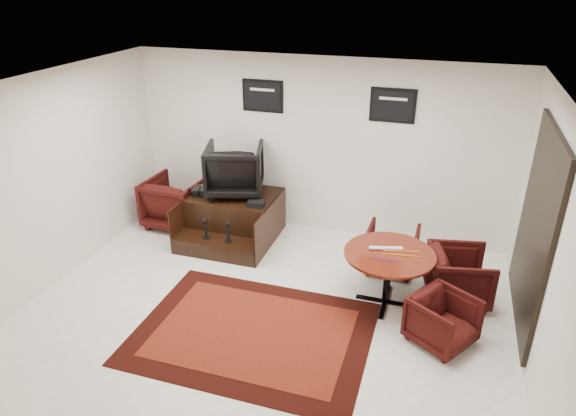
% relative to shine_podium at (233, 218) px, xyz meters
% --- Properties ---
extents(ground, '(6.00, 6.00, 0.00)m').
position_rel_shine_podium_xyz_m(ground, '(1.18, -1.77, -0.33)').
color(ground, white).
rests_on(ground, ground).
extents(room_shell, '(6.02, 5.02, 2.81)m').
position_rel_shine_podium_xyz_m(room_shell, '(1.59, -1.65, 1.46)').
color(room_shell, silver).
rests_on(room_shell, ground).
extents(area_rug, '(2.75, 2.06, 0.01)m').
position_rel_shine_podium_xyz_m(area_rug, '(1.18, -2.18, -0.32)').
color(area_rug, black).
rests_on(area_rug, ground).
extents(shine_podium, '(1.37, 1.41, 0.71)m').
position_rel_shine_podium_xyz_m(shine_podium, '(0.00, 0.00, 0.00)').
color(shine_podium, black).
rests_on(shine_podium, ground).
extents(shine_chair, '(1.05, 1.01, 0.88)m').
position_rel_shine_podium_xyz_m(shine_chair, '(0.00, 0.14, 0.82)').
color(shine_chair, black).
rests_on(shine_chair, shine_podium).
extents(shoes_pair, '(0.29, 0.34, 0.11)m').
position_rel_shine_podium_xyz_m(shoes_pair, '(-0.51, -0.05, 0.43)').
color(shoes_pair, black).
rests_on(shoes_pair, shine_podium).
extents(polish_kit, '(0.25, 0.18, 0.08)m').
position_rel_shine_podium_xyz_m(polish_kit, '(0.48, -0.22, 0.42)').
color(polish_kit, black).
rests_on(polish_kit, shine_podium).
extents(umbrella_black, '(0.33, 0.12, 0.88)m').
position_rel_shine_podium_xyz_m(umbrella_black, '(-0.78, -0.18, 0.11)').
color(umbrella_black, black).
rests_on(umbrella_black, ground).
extents(umbrella_hooked, '(0.30, 0.11, 0.80)m').
position_rel_shine_podium_xyz_m(umbrella_hooked, '(-0.77, 0.07, 0.07)').
color(umbrella_hooked, black).
rests_on(umbrella_hooked, ground).
extents(armchair_side, '(0.93, 0.87, 0.91)m').
position_rel_shine_podium_xyz_m(armchair_side, '(-1.08, 0.11, 0.13)').
color(armchair_side, black).
rests_on(armchair_side, ground).
extents(meeting_table, '(1.13, 1.13, 0.74)m').
position_rel_shine_podium_xyz_m(meeting_table, '(2.59, -1.08, 0.33)').
color(meeting_table, '#421609').
rests_on(meeting_table, ground).
extents(table_chair_back, '(0.71, 0.67, 0.72)m').
position_rel_shine_podium_xyz_m(table_chair_back, '(2.54, -0.23, 0.03)').
color(table_chair_back, black).
rests_on(table_chair_back, ground).
extents(table_chair_window, '(0.84, 0.88, 0.77)m').
position_rel_shine_podium_xyz_m(table_chair_window, '(3.46, -0.72, 0.06)').
color(table_chair_window, black).
rests_on(table_chair_window, ground).
extents(table_chair_corner, '(0.86, 0.87, 0.67)m').
position_rel_shine_podium_xyz_m(table_chair_corner, '(3.30, -1.67, 0.01)').
color(table_chair_corner, black).
rests_on(table_chair_corner, ground).
extents(paper_roll, '(0.42, 0.16, 0.05)m').
position_rel_shine_podium_xyz_m(paper_roll, '(2.53, -1.02, 0.44)').
color(paper_roll, silver).
rests_on(paper_roll, meeting_table).
extents(table_clutter, '(0.57, 0.36, 0.01)m').
position_rel_shine_podium_xyz_m(table_clutter, '(2.69, -1.10, 0.42)').
color(table_clutter, orange).
rests_on(table_clutter, meeting_table).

